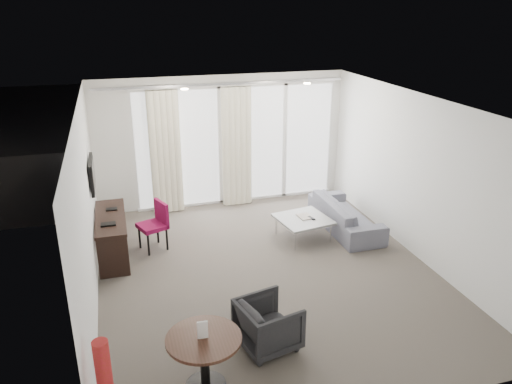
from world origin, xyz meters
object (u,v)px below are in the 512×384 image
object	(u,v)px
sofa	(345,214)
rattan_chair_a	(266,157)
rattan_chair_b	(264,152)
desk_chair	(152,227)
desk	(112,236)
tub_armchair	(268,324)
coffee_table	(303,228)
round_table	(205,362)

from	to	relation	value
sofa	rattan_chair_a	size ratio (longest dim) A/B	2.07
rattan_chair_b	desk_chair	bearing A→B (deg)	-144.58
desk	rattan_chair_a	world-z (taller)	rattan_chair_a
rattan_chair_a	rattan_chair_b	distance (m)	0.48
desk_chair	rattan_chair_b	distance (m)	4.70
sofa	rattan_chair_b	xyz separation A→B (m)	(-0.40, 3.73, 0.17)
tub_armchair	sofa	distance (m)	3.66
desk_chair	tub_armchair	distance (m)	3.15
rattan_chair_a	coffee_table	bearing A→B (deg)	-74.14
rattan_chair_b	rattan_chair_a	bearing A→B (deg)	-116.20
tub_armchair	rattan_chair_b	world-z (taller)	rattan_chair_b
rattan_chair_a	desk_chair	bearing A→B (deg)	-111.08
rattan_chair_a	rattan_chair_b	world-z (taller)	rattan_chair_a
desk_chair	rattan_chair_b	world-z (taller)	rattan_chair_b
sofa	rattan_chair_b	distance (m)	3.76
desk	coffee_table	size ratio (longest dim) A/B	1.77
rattan_chair_a	tub_armchair	bearing A→B (deg)	-84.70
desk	coffee_table	distance (m)	3.22
tub_armchair	rattan_chair_a	bearing A→B (deg)	-30.47
rattan_chair_a	rattan_chair_b	size ratio (longest dim) A/B	1.02
rattan_chair_a	round_table	bearing A→B (deg)	-90.22
tub_armchair	sofa	size ratio (longest dim) A/B	0.36
desk	desk_chair	size ratio (longest dim) A/B	1.82
rattan_chair_a	sofa	bearing A→B (deg)	-58.97
desk	rattan_chair_b	distance (m)	5.20
coffee_table	sofa	world-z (taller)	sofa
coffee_table	desk_chair	bearing A→B (deg)	172.94
tub_armchair	rattan_chair_b	bearing A→B (deg)	-30.12
desk_chair	coffee_table	xyz separation A→B (m)	(2.56, -0.32, -0.22)
desk	sofa	xyz separation A→B (m)	(4.09, -0.08, -0.08)
desk_chair	rattan_chair_a	bearing A→B (deg)	25.55
desk_chair	coffee_table	world-z (taller)	desk_chair
desk	tub_armchair	xyz separation A→B (m)	(1.74, -2.88, -0.04)
desk_chair	tub_armchair	world-z (taller)	desk_chair
desk_chair	rattan_chair_a	world-z (taller)	rattan_chair_a
rattan_chair_a	rattan_chair_b	bearing A→B (deg)	100.33
sofa	rattan_chair_a	xyz separation A→B (m)	(-0.50, 3.26, 0.18)
coffee_table	sofa	size ratio (longest dim) A/B	0.45
round_table	tub_armchair	bearing A→B (deg)	28.60
desk_chair	rattan_chair_b	xyz separation A→B (m)	(3.05, 3.58, 0.03)
desk_chair	rattan_chair_b	size ratio (longest dim) A/B	0.93
sofa	round_table	bearing A→B (deg)	135.46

